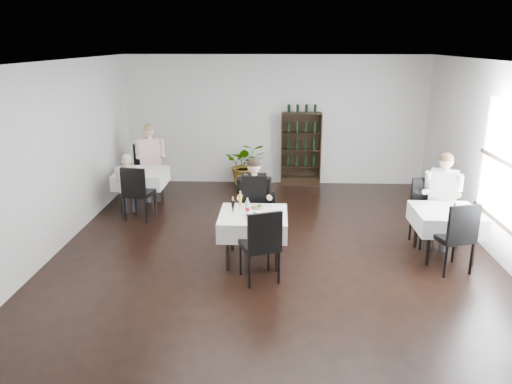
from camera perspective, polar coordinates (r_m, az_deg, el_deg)
room_shell at (r=7.37m, az=2.02°, el=2.82°), size 9.00×9.00×9.00m
wine_shelf at (r=11.74m, az=5.16°, el=4.81°), size 0.90×0.28×1.75m
main_table at (r=7.64m, az=-0.30°, el=-3.55°), size 1.03×1.03×0.77m
left_table at (r=10.39m, az=-12.94°, el=1.56°), size 0.98×0.98×0.77m
right_table at (r=8.35m, az=20.87°, el=-2.93°), size 0.98×0.98×0.77m
potted_tree at (r=11.70m, az=-1.11°, el=3.21°), size 1.01×0.90×1.04m
main_chair_far at (r=8.26m, az=0.75°, el=-2.70°), size 0.42×0.42×0.91m
main_chair_near at (r=6.96m, az=0.64°, el=-5.67°), size 0.64×0.64×1.09m
left_chair_far at (r=11.13m, az=-12.45°, el=2.78°), size 0.62×0.62×1.14m
left_chair_near at (r=9.64m, az=-13.45°, el=0.24°), size 0.57×0.57×1.06m
right_chair_far at (r=8.82m, az=19.07°, el=-1.64°), size 0.57×0.57×1.10m
right_chair_near at (r=7.81m, az=21.92°, el=-4.38°), size 0.62×0.62×1.09m
diner_main at (r=8.14m, az=-0.21°, el=-0.47°), size 0.58×0.58×1.49m
diner_left_far at (r=10.94m, az=-11.99°, el=4.07°), size 0.67×0.72×1.61m
diner_left_near at (r=9.87m, az=-14.42°, el=1.30°), size 0.53×0.57×1.25m
diner_right_far at (r=8.74m, az=20.54°, el=-0.06°), size 0.69×0.72×1.56m
plate_far at (r=7.79m, az=0.11°, el=-1.86°), size 0.30×0.30×0.07m
plate_near at (r=7.44m, az=-0.46°, el=-2.80°), size 0.29×0.29×0.07m
pilsner_dark at (r=7.51m, az=-2.65°, el=-1.79°), size 0.07×0.07×0.29m
pilsner_lager at (r=7.69m, az=-1.81°, el=-1.24°), size 0.07×0.07×0.32m
coke_bottle at (r=7.54m, az=-0.98°, el=-1.82°), size 0.07×0.07×0.26m
napkin_cutlery at (r=7.42m, az=1.39°, el=-2.94°), size 0.19×0.19×0.02m
pepper_mill at (r=8.40m, az=21.75°, el=-1.49°), size 0.04×0.04×0.09m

